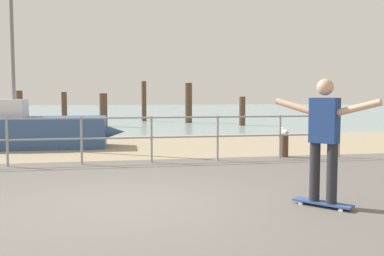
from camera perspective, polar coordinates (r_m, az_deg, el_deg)
The scene contains 15 objects.
ground_plane at distance 5.24m, azimuth -7.86°, elevation -12.57°, with size 24.00×10.00×0.04m, color #605B56.
beach_strip at distance 13.10m, azimuth -9.65°, elevation -2.37°, with size 24.00×6.00×0.04m, color tan.
sea_surface at distance 41.04m, azimuth -10.42°, elevation 2.16°, with size 72.00×50.00×0.04m, color #849EA3.
railing_fence at distance 9.66m, azimuth -14.29°, elevation -0.68°, with size 12.15×0.05×1.05m.
sailboat at distance 13.10m, azimuth -20.21°, elevation -0.29°, with size 4.98×1.53×4.96m.
skateboard at distance 6.19m, azimuth 16.73°, elevation -9.40°, with size 0.66×0.74×0.08m.
skateboarder at distance 6.04m, azimuth 16.92°, elevation -0.61°, with size 0.99×1.17×1.65m.
bollard_short at distance 10.78m, azimuth 12.03°, elevation -2.36°, with size 0.18×0.18×0.56m, color #513826.
seagull at distance 10.76m, azimuth 12.04°, elevation -0.47°, with size 0.17×0.49×0.18m.
groyne_post_0 at distance 25.23m, azimuth -21.64°, elevation 2.59°, with size 0.33×0.33×1.75m, color #513826.
groyne_post_1 at distance 25.71m, azimuth -16.39°, elevation 2.67°, with size 0.31×0.31×1.69m, color #513826.
groyne_post_2 at distance 21.02m, azimuth -11.53°, elevation 2.30°, with size 0.36×0.36×1.60m, color #513826.
groyne_post_3 at distance 25.17m, azimuth -6.31°, elevation 3.50°, with size 0.27×0.27×2.31m, color #513826.
groyne_post_4 at distance 23.45m, azimuth -0.45°, elevation 3.29°, with size 0.37×0.37×2.16m, color #513826.
groyne_post_5 at distance 21.58m, azimuth 6.60°, elevation 2.20°, with size 0.30×0.30×1.44m, color #513826.
Camera 1 is at (-0.24, -6.01, 1.52)m, focal length 40.72 mm.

